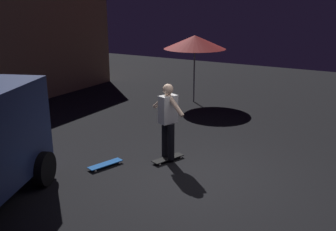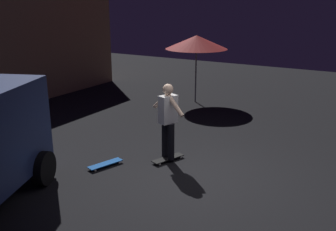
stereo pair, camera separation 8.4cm
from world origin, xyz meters
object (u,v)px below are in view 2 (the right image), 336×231
object	(u,v)px
patio_umbrella	(196,42)
skateboard_spare	(105,164)
skateboard_ridden	(168,158)
skater	(168,116)

from	to	relation	value
patio_umbrella	skateboard_spare	world-z (taller)	patio_umbrella
skateboard_ridden	skater	xyz separation A→B (m)	(0.00, 0.00, 0.98)
patio_umbrella	skater	bearing A→B (deg)	-159.98
skater	patio_umbrella	bearing A→B (deg)	20.02
skateboard_spare	skater	world-z (taller)	skater
patio_umbrella	skater	xyz separation A→B (m)	(-4.86, -1.77, -1.04)
skateboard_ridden	skater	bearing A→B (deg)	0.00
patio_umbrella	skateboard_ridden	world-z (taller)	patio_umbrella
skateboard_ridden	patio_umbrella	bearing A→B (deg)	20.02
skateboard_spare	skater	xyz separation A→B (m)	(0.94, -1.00, 0.98)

